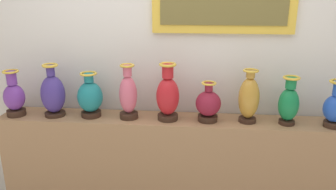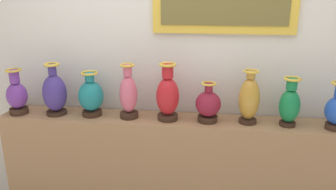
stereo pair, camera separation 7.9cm
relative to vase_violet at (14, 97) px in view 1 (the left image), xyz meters
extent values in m
cube|color=#99704C|center=(1.16, 0.04, -0.64)|extent=(2.55, 0.30, 0.99)
cube|color=silver|center=(1.16, 0.25, 0.36)|extent=(5.17, 0.10, 3.00)
cylinder|color=#382319|center=(0.00, 0.00, -0.13)|extent=(0.14, 0.14, 0.04)
ellipsoid|color=#6B3393|center=(0.00, 0.00, 0.00)|extent=(0.15, 0.15, 0.20)
cylinder|color=#6B3393|center=(0.00, 0.00, 0.15)|extent=(0.07, 0.07, 0.10)
torus|color=gold|center=(0.00, 0.00, 0.20)|extent=(0.12, 0.12, 0.02)
cylinder|color=#382319|center=(0.30, 0.02, -0.13)|extent=(0.15, 0.15, 0.03)
ellipsoid|color=#3F2D7F|center=(0.30, 0.02, 0.02)|extent=(0.18, 0.18, 0.28)
cylinder|color=#3F2D7F|center=(0.30, 0.02, 0.20)|extent=(0.06, 0.06, 0.08)
torus|color=gold|center=(0.30, 0.02, 0.24)|extent=(0.11, 0.11, 0.02)
cylinder|color=#382319|center=(0.57, 0.04, -0.13)|extent=(0.15, 0.15, 0.04)
ellipsoid|color=#19727A|center=(0.57, 0.04, 0.01)|extent=(0.19, 0.19, 0.23)
cylinder|color=#19727A|center=(0.57, 0.04, 0.15)|extent=(0.07, 0.07, 0.06)
torus|color=gold|center=(0.57, 0.04, 0.18)|extent=(0.13, 0.13, 0.02)
cylinder|color=#382319|center=(0.87, 0.03, -0.13)|extent=(0.14, 0.14, 0.04)
ellipsoid|color=#CC5972|center=(0.87, 0.03, 0.03)|extent=(0.13, 0.13, 0.28)
cylinder|color=#CC5972|center=(0.87, 0.03, 0.21)|extent=(0.06, 0.06, 0.08)
torus|color=gold|center=(0.87, 0.03, 0.25)|extent=(0.11, 0.11, 0.02)
cylinder|color=#382319|center=(1.16, 0.03, -0.13)|extent=(0.15, 0.15, 0.04)
ellipsoid|color=red|center=(1.16, 0.03, 0.03)|extent=(0.17, 0.17, 0.28)
cylinder|color=red|center=(1.16, 0.03, 0.22)|extent=(0.08, 0.08, 0.10)
torus|color=gold|center=(1.16, 0.03, 0.27)|extent=(0.13, 0.13, 0.02)
cylinder|color=#382319|center=(1.45, 0.03, -0.13)|extent=(0.14, 0.14, 0.04)
ellipsoid|color=maroon|center=(1.45, 0.03, -0.01)|extent=(0.18, 0.18, 0.18)
cylinder|color=maroon|center=(1.45, 0.03, 0.11)|extent=(0.06, 0.06, 0.06)
torus|color=gold|center=(1.45, 0.03, 0.14)|extent=(0.11, 0.11, 0.02)
cylinder|color=#382319|center=(1.74, 0.04, -0.13)|extent=(0.12, 0.12, 0.03)
ellipsoid|color=#B27F2D|center=(1.74, 0.04, 0.03)|extent=(0.15, 0.15, 0.30)
cylinder|color=#B27F2D|center=(1.74, 0.04, 0.21)|extent=(0.06, 0.06, 0.05)
torus|color=gold|center=(1.74, 0.04, 0.23)|extent=(0.11, 0.11, 0.01)
cylinder|color=#382319|center=(2.01, 0.02, -0.13)|extent=(0.11, 0.11, 0.03)
ellipsoid|color=#14723D|center=(2.01, 0.02, 0.00)|extent=(0.14, 0.14, 0.24)
cylinder|color=#14723D|center=(2.01, 0.02, 0.15)|extent=(0.07, 0.07, 0.08)
torus|color=gold|center=(2.01, 0.02, 0.19)|extent=(0.12, 0.12, 0.02)
cylinder|color=#382319|center=(2.32, 0.00, -0.13)|extent=(0.12, 0.12, 0.04)
ellipsoid|color=#1E47B2|center=(2.32, 0.00, -0.01)|extent=(0.15, 0.15, 0.19)
camera|label=1|loc=(1.38, -2.24, 0.76)|focal=35.33mm
camera|label=2|loc=(1.45, -2.23, 0.76)|focal=35.33mm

